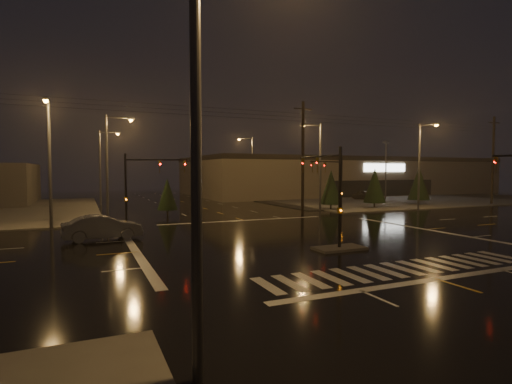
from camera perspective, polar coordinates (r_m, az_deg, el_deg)
ground at (r=27.37m, az=6.93°, el=-6.67°), size 140.00×140.00×0.00m
sidewalk_ne at (r=69.04m, az=15.80°, el=-0.87°), size 36.00×36.00×0.12m
median_island at (r=24.05m, az=11.82°, el=-7.87°), size 3.00×1.60×0.15m
crosswalk at (r=20.29m, az=20.14°, el=-10.23°), size 15.00×2.60×0.01m
stop_bar_near at (r=18.94m, az=24.41°, el=-11.26°), size 16.00×0.50×0.01m
stop_bar_far at (r=37.17m, az=-1.72°, el=-4.08°), size 16.00×0.50×0.01m
parking_lot at (r=70.85m, az=19.95°, el=-0.86°), size 50.00×24.00×0.08m
retail_building at (r=84.65m, az=11.58°, el=2.43°), size 60.20×28.30×7.20m
signal_mast_median at (r=24.41m, az=10.65°, el=0.99°), size 0.25×4.59×6.00m
signal_mast_ne at (r=40.66m, az=11.26°, el=1.82°), size 4.84×1.86×6.00m
signal_mast_nw at (r=33.65m, az=-16.36°, el=1.53°), size 4.84×1.86×6.00m
streetlight_0 at (r=8.71m, az=-6.56°, el=11.02°), size 2.77×0.32×10.00m
streetlight_1 at (r=41.34m, az=-20.11°, el=4.51°), size 2.77×0.32×10.00m
streetlight_2 at (r=57.31m, az=-21.08°, el=4.02°), size 2.77×0.32×10.00m
streetlight_3 at (r=46.49m, az=8.86°, el=4.46°), size 2.77×0.32×10.00m
streetlight_4 at (r=64.27m, az=-0.76°, el=4.09°), size 2.77×0.32×10.00m
streetlight_5 at (r=34.52m, az=-27.44°, el=4.68°), size 0.32×2.77×10.00m
streetlight_6 at (r=49.62m, az=22.55°, el=4.18°), size 0.32×2.77×10.00m
utility_pole_1 at (r=43.14m, az=6.71°, el=5.03°), size 2.20×0.32×12.00m
utility_pole_2 at (r=63.75m, az=30.75°, el=3.97°), size 2.20×0.32×12.00m
conifer_0 at (r=47.83m, az=10.67°, el=0.69°), size 2.56×2.56×4.70m
conifer_1 at (r=51.42m, az=16.59°, el=0.90°), size 2.70×2.70×4.92m
conifer_2 at (r=58.46m, az=22.25°, el=1.18°), size 2.90×2.90×5.23m
conifer_3 at (r=40.93m, az=-12.55°, el=-0.29°), size 2.03×2.03×3.88m
car_parked at (r=64.89m, az=15.37°, el=-0.44°), size 2.24×4.87×1.62m
car_crossing at (r=28.61m, az=-21.10°, el=-4.75°), size 5.17×2.22×1.66m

